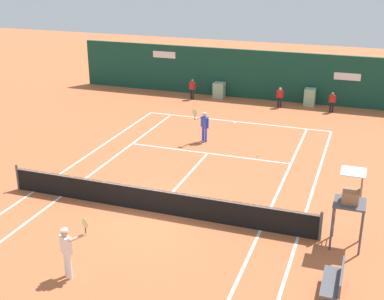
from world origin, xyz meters
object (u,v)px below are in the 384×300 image
Objects in this scene: ball_kid_left_post at (332,101)px; tennis_ball_mid_court at (258,156)px; umpire_chair at (351,199)px; ball_kid_right_post at (280,96)px; player_near_side at (67,248)px; player_bench at (335,280)px; player_on_baseline at (204,124)px; ball_kid_centre_post at (192,88)px.

ball_kid_left_post is 18.19× the size of tennis_ball_mid_court.
ball_kid_right_post is at bearing 18.12° from umpire_chair.
player_near_side is 11.85m from tennis_ball_mid_court.
player_bench is at bearing 40.75° from player_near_side.
ball_kid_left_post is at bearing -108.08° from player_on_baseline.
player_bench is at bearing 84.64° from ball_kid_left_post.
player_on_baseline is at bearing 42.15° from ball_kid_left_post.
umpire_chair is 8.87m from player_near_side.
tennis_ball_mid_court is (3.13, 11.40, -0.94)m from player_near_side.
player_near_side is (-0.05, -12.52, 0.04)m from player_on_baseline.
player_on_baseline reaches higher than ball_kid_left_post.
player_on_baseline is 3.39m from tennis_ball_mid_court.
ball_kid_left_post is at bearing 102.16° from player_near_side.
player_on_baseline is at bearing 124.68° from ball_kid_centre_post.
ball_kid_centre_post is (-3.29, 7.48, -0.17)m from player_on_baseline.
ball_kid_centre_post is at bearing 35.01° from umpire_chair.
player_on_baseline reaches higher than ball_kid_centre_post.
ball_kid_right_post is (-4.93, 18.31, 0.22)m from player_bench.
player_on_baseline is at bearing 159.92° from tennis_ball_mid_court.
ball_kid_left_post is at bearing 5.54° from player_bench.
ball_kid_centre_post reaches higher than ball_kid_right_post.
tennis_ball_mid_court is (-4.33, 9.71, -0.48)m from player_bench.
player_near_side is 1.45× the size of ball_kid_right_post.
ball_kid_right_post is 5.76m from ball_kid_centre_post.
player_near_side is 20.79m from ball_kid_left_post.
player_near_side is 20.16m from ball_kid_right_post.
tennis_ball_mid_court is at bearing 24.02° from player_bench.
ball_kid_right_post is (2.53, 20.00, -0.25)m from player_near_side.
player_on_baseline is (-7.52, 7.96, -0.76)m from umpire_chair.
player_bench is 18.40m from ball_kid_left_post.
umpire_chair is at bearing 59.04° from player_near_side.
ball_kid_left_post is at bearing -169.06° from ball_kid_centre_post.
ball_kid_centre_post is 10.72m from tennis_ball_mid_court.
ball_kid_centre_post is at bearing -4.59° from ball_kid_right_post.
ball_kid_right_post is at bearing -89.42° from player_on_baseline.
ball_kid_right_post is 1.03× the size of ball_kid_left_post.
player_on_baseline is 1.40× the size of ball_kid_right_post.
player_on_baseline is 26.16× the size of tennis_ball_mid_court.
umpire_chair is 2.14× the size of ball_kid_left_post.
umpire_chair is 10.98m from player_on_baseline.
player_on_baseline is 0.96× the size of player_near_side.
umpire_chair is at bearing -56.93° from tennis_ball_mid_court.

